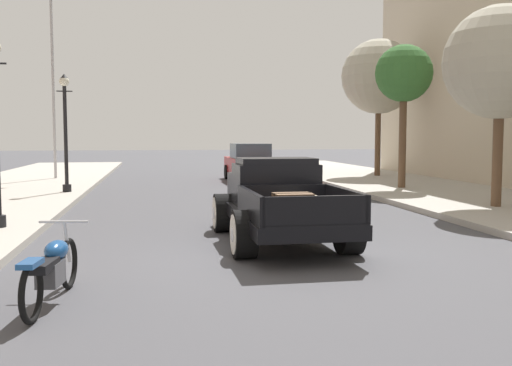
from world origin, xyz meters
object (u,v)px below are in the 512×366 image
at_px(car_background_red, 250,164).
at_px(flagpole, 58,47).
at_px(motorcycle_parked, 52,268).
at_px(hotrod_truck_black, 276,201).
at_px(street_tree_second, 404,75).
at_px(street_tree_nearest, 501,63).
at_px(street_tree_third, 379,77).
at_px(street_lamp_far, 65,124).

height_order(car_background_red, flagpole, flagpole).
bearing_deg(motorcycle_parked, flagpole, 98.37).
bearing_deg(hotrod_truck_black, street_tree_second, 53.82).
height_order(motorcycle_parked, flagpole, flagpole).
height_order(street_tree_nearest, street_tree_third, street_tree_third).
height_order(flagpole, street_tree_third, flagpole).
relative_size(flagpole, street_tree_second, 1.82).
xyz_separation_m(flagpole, street_tree_third, (14.14, -0.79, -1.11)).
height_order(street_lamp_far, flagpole, flagpole).
xyz_separation_m(motorcycle_parked, street_tree_second, (9.87, 12.49, 3.68)).
distance_m(motorcycle_parked, car_background_red, 18.90).
relative_size(street_lamp_far, street_tree_third, 0.62).
bearing_deg(hotrod_truck_black, street_tree_third, 62.11).
xyz_separation_m(motorcycle_parked, street_tree_nearest, (10.03, 6.85, 3.43)).
height_order(street_lamp_far, street_tree_second, street_tree_second).
bearing_deg(street_tree_second, street_tree_third, 76.59).
relative_size(street_lamp_far, flagpole, 0.42).
xyz_separation_m(hotrod_truck_black, street_tree_third, (7.79, 14.71, 3.91)).
xyz_separation_m(hotrod_truck_black, motorcycle_parked, (-3.52, -3.82, -0.31)).
distance_m(motorcycle_parked, street_tree_third, 22.11).
bearing_deg(street_tree_second, motorcycle_parked, -128.30).
distance_m(motorcycle_parked, street_tree_nearest, 12.62).
bearing_deg(car_background_red, street_tree_third, 3.63).
bearing_deg(flagpole, motorcycle_parked, -81.63).
height_order(car_background_red, street_tree_second, street_tree_second).
bearing_deg(street_lamp_far, street_tree_nearest, -27.18).
distance_m(hotrod_truck_black, street_lamp_far, 10.55).
xyz_separation_m(flagpole, street_tree_second, (12.71, -6.82, -1.65)).
height_order(motorcycle_parked, street_tree_third, street_tree_third).
bearing_deg(hotrod_truck_black, car_background_red, 82.99).
xyz_separation_m(street_lamp_far, street_tree_second, (11.54, -0.37, 1.73)).
height_order(hotrod_truck_black, car_background_red, car_background_red).
xyz_separation_m(street_tree_nearest, street_tree_second, (-0.16, 5.64, 0.25)).
xyz_separation_m(hotrod_truck_black, car_background_red, (1.76, 14.33, 0.01)).
distance_m(motorcycle_parked, flagpole, 20.24).
relative_size(motorcycle_parked, flagpole, 0.23).
bearing_deg(street_lamp_far, car_background_red, 37.24).
distance_m(car_background_red, street_tree_third, 7.18).
bearing_deg(car_background_red, street_lamp_far, -142.76).
xyz_separation_m(motorcycle_parked, flagpole, (-2.84, 19.32, 5.33)).
xyz_separation_m(street_tree_second, street_tree_third, (1.44, 6.03, 0.54)).
xyz_separation_m(motorcycle_parked, street_lamp_far, (-1.67, 12.86, 1.94)).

